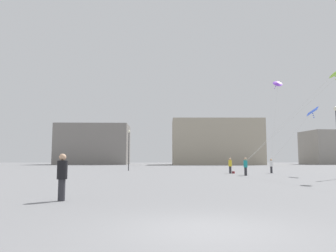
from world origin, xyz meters
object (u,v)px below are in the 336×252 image
object	(u,v)px
kite_lime_diamond	(333,74)
building_right_hall	(329,148)
kite_cobalt_delta	(312,112)
kite_violet_diamond	(278,84)
person_in_yellow	(230,165)
person_in_teal	(246,166)
person_in_white	(271,165)
person_in_black	(62,175)
lamppost_east	(129,144)
handbag_beside_flyer	(233,172)
building_centre_hall	(216,142)
building_left_hall	(94,145)

from	to	relation	value
kite_lime_diamond	building_right_hall	bearing A→B (deg)	61.18
kite_cobalt_delta	kite_violet_diamond	size ratio (longest dim) A/B	0.68
person_in_yellow	person_in_teal	bearing A→B (deg)	49.56
person_in_yellow	person_in_white	size ratio (longest dim) A/B	1.06
person_in_white	person_in_black	world-z (taller)	person_in_black
person_in_black	building_right_hall	bearing A→B (deg)	56.23
lamppost_east	handbag_beside_flyer	bearing A→B (deg)	-37.92
person_in_white	person_in_teal	bearing A→B (deg)	-79.19
building_right_hall	kite_lime_diamond	bearing A→B (deg)	-118.82
person_in_white	kite_violet_diamond	size ratio (longest dim) A/B	0.17
kite_lime_diamond	person_in_yellow	bearing A→B (deg)	111.46
kite_violet_diamond	lamppost_east	bearing A→B (deg)	156.08
kite_violet_diamond	building_centre_hall	world-z (taller)	building_centre_hall
person_in_black	handbag_beside_flyer	size ratio (longest dim) A/B	5.42
person_in_teal	kite_violet_diamond	distance (m)	12.62
person_in_teal	handbag_beside_flyer	world-z (taller)	person_in_teal
kite_cobalt_delta	kite_lime_diamond	distance (m)	7.88
building_centre_hall	lamppost_east	xyz separation A→B (m)	(-21.50, -48.67, -2.75)
building_left_hall	person_in_black	bearing A→B (deg)	-80.40
person_in_teal	kite_lime_diamond	size ratio (longest dim) A/B	0.20
building_right_hall	handbag_beside_flyer	distance (m)	77.11
person_in_yellow	kite_lime_diamond	xyz separation A→B (m)	(4.84, -12.30, 6.79)
person_in_black	kite_lime_diamond	xyz separation A→B (m)	(16.55, 10.33, 6.77)
person_in_yellow	building_left_hall	bearing A→B (deg)	-112.50
person_in_white	kite_lime_diamond	distance (m)	14.62
kite_lime_diamond	building_centre_hall	distance (m)	70.63
kite_violet_diamond	person_in_teal	bearing A→B (deg)	-133.49
person_in_yellow	person_in_white	bearing A→B (deg)	142.29
kite_lime_diamond	building_centre_hall	xyz separation A→B (m)	(4.98, 70.44, -1.32)
person_in_white	kite_violet_diamond	world-z (taller)	kite_violet_diamond
building_right_hall	handbag_beside_flyer	bearing A→B (deg)	-126.22
person_in_yellow	building_right_hall	world-z (taller)	building_right_hall
building_left_hall	building_right_hall	world-z (taller)	building_left_hall
kite_violet_diamond	building_left_hall	bearing A→B (deg)	117.80
person_in_yellow	building_left_hall	xyz separation A→B (m)	(-26.18, 62.92, 4.99)
person_in_teal	person_in_yellow	bearing A→B (deg)	64.18
building_right_hall	kite_violet_diamond	bearing A→B (deg)	-123.18
person_in_white	kite_lime_diamond	size ratio (longest dim) A/B	0.19
handbag_beside_flyer	person_in_teal	bearing A→B (deg)	-89.74
person_in_white	lamppost_east	xyz separation A→B (m)	(-16.43, 8.86, 2.77)
kite_lime_diamond	person_in_black	bearing A→B (deg)	-148.02
person_in_black	kite_violet_diamond	distance (m)	31.51
person_in_yellow	lamppost_east	xyz separation A→B (m)	(-11.68, 9.47, 2.72)
lamppost_east	handbag_beside_flyer	world-z (taller)	lamppost_east
kite_cobalt_delta	kite_violet_diamond	world-z (taller)	kite_violet_diamond
building_centre_hall	handbag_beside_flyer	world-z (taller)	building_centre_hall
person_in_white	person_in_black	distance (m)	28.49
kite_violet_diamond	person_in_black	bearing A→B (deg)	-126.48
kite_lime_diamond	building_left_hall	distance (m)	81.39
lamppost_east	building_right_hall	bearing A→B (deg)	42.51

